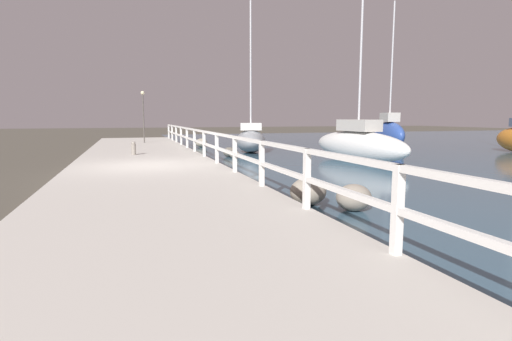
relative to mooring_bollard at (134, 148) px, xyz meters
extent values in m
plane|color=#4C473D|center=(0.33, -3.84, -0.59)|extent=(120.00, 120.00, 0.00)
cube|color=beige|center=(0.33, -3.84, -0.43)|extent=(4.67, 36.00, 0.32)
cube|color=white|center=(2.57, -13.10, 0.23)|extent=(0.10, 0.10, 1.00)
cube|color=white|center=(2.57, -10.78, 0.23)|extent=(0.10, 0.10, 1.00)
cube|color=white|center=(2.57, -8.47, 0.23)|extent=(0.10, 0.10, 1.00)
cube|color=white|center=(2.57, -6.16, 0.23)|extent=(0.10, 0.10, 1.00)
cube|color=white|center=(2.57, -3.84, 0.23)|extent=(0.10, 0.10, 1.00)
cube|color=white|center=(2.57, -1.53, 0.23)|extent=(0.10, 0.10, 1.00)
cube|color=white|center=(2.57, 0.79, 0.23)|extent=(0.10, 0.10, 1.00)
cube|color=white|center=(2.57, 3.10, 0.23)|extent=(0.10, 0.10, 1.00)
cube|color=white|center=(2.57, 5.42, 0.23)|extent=(0.10, 0.10, 1.00)
cube|color=white|center=(2.57, 7.73, 0.23)|extent=(0.10, 0.10, 1.00)
cube|color=white|center=(2.57, 10.04, 0.23)|extent=(0.10, 0.10, 1.00)
cube|color=white|center=(2.57, 12.36, 0.23)|extent=(0.10, 0.10, 1.00)
cube|color=white|center=(2.57, -3.84, 0.68)|extent=(0.09, 32.50, 0.08)
cube|color=white|center=(2.57, -3.84, 0.23)|extent=(0.09, 32.50, 0.08)
ellipsoid|color=gray|center=(3.33, -9.24, -0.30)|extent=(0.76, 0.69, 0.57)
ellipsoid|color=gray|center=(4.05, 7.53, -0.32)|extent=(0.71, 0.64, 0.53)
ellipsoid|color=#666056|center=(4.23, 1.17, -0.37)|extent=(0.59, 0.53, 0.45)
ellipsoid|color=gray|center=(3.95, -9.98, -0.33)|extent=(0.70, 0.63, 0.52)
ellipsoid|color=gray|center=(4.31, 0.55, -0.42)|extent=(0.45, 0.41, 0.34)
cylinder|color=gray|center=(0.00, 0.00, -0.06)|extent=(0.18, 0.18, 0.43)
sphere|color=gray|center=(0.00, 0.00, 0.19)|extent=(0.16, 0.16, 0.16)
cylinder|color=#514C47|center=(0.72, 8.04, 1.13)|extent=(0.07, 0.07, 2.80)
sphere|color=beige|center=(0.72, 8.04, 2.64)|extent=(0.23, 0.23, 0.23)
ellipsoid|color=gray|center=(5.88, 3.19, -0.01)|extent=(2.31, 3.48, 1.14)
cube|color=silver|center=(5.88, 3.19, 0.74)|extent=(1.28, 1.21, 0.37)
cylinder|color=silver|center=(5.88, 3.19, 3.77)|extent=(0.09, 0.09, 6.42)
ellipsoid|color=white|center=(8.94, -2.11, 0.03)|extent=(1.68, 6.04, 1.23)
cube|color=beige|center=(8.94, -2.11, 0.89)|extent=(1.01, 2.06, 0.48)
cylinder|color=silver|center=(8.94, -2.11, 3.40)|extent=(0.09, 0.09, 5.50)
ellipsoid|color=#2D4C9E|center=(14.41, 3.33, 0.19)|extent=(1.85, 3.82, 1.54)
cube|color=beige|center=(14.41, 3.33, 1.22)|extent=(1.00, 1.41, 0.53)
cylinder|color=silver|center=(14.41, 3.33, 4.34)|extent=(0.09, 0.09, 6.76)
camera|label=1|loc=(-0.18, -16.65, 1.22)|focal=28.00mm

